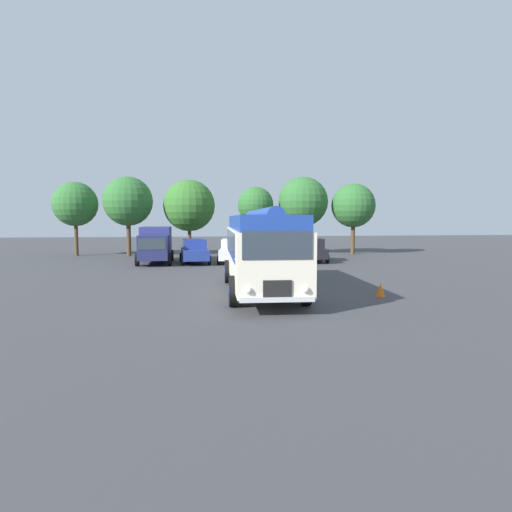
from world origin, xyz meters
The scene contains 14 objects.
ground_plane centered at (0.00, 0.00, 0.00)m, with size 120.00×120.00×0.00m, color #3D3D3F.
vintage_bus centered at (-0.65, 0.31, 1.89)m, with size 3.19×10.22×3.49m.
car_near_left centered at (-3.40, 13.11, 0.85)m, with size 2.17×4.30×1.66m.
car_mid_left centered at (-0.76, 13.09, 0.85)m, with size 2.35×4.38×1.66m.
car_mid_right centered at (1.88, 12.57, 0.85)m, with size 2.01×4.23×1.66m.
car_far_right centered at (5.00, 13.36, 0.85)m, with size 2.36×4.38×1.66m.
box_van centered at (-6.09, 13.86, 1.36)m, with size 2.36×5.78×2.50m.
tree_far_left centered at (-13.21, 21.04, 4.24)m, with size 3.66×3.66×6.12m.
tree_left_of_centre centered at (-8.68, 19.97, 4.50)m, with size 4.02×4.02×6.51m.
tree_centre centered at (-3.70, 20.49, 4.24)m, with size 4.33×4.33×6.34m.
tree_right_of_centre centered at (1.80, 20.34, 4.28)m, with size 3.07×3.07×5.79m.
tree_far_right centered at (6.11, 20.41, 4.54)m, with size 4.29×4.29×6.69m.
tree_extra_right centered at (10.21, 19.56, 4.21)m, with size 3.78×3.78×6.10m.
traffic_cone centered at (3.88, -1.50, 0.28)m, with size 0.36×0.36×0.55m, color orange.
Camera 1 is at (-3.40, -18.53, 3.09)m, focal length 32.00 mm.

